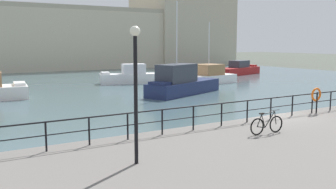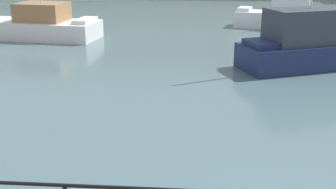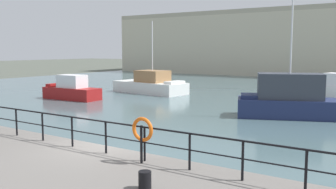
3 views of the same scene
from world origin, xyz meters
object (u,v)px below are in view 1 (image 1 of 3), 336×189
at_px(moored_red_daysailer, 206,76).
at_px(parked_bicycle, 267,125).
at_px(life_ring_stand, 316,95).
at_px(harbor_building, 80,37).
at_px(moored_harbor_tender, 181,83).
at_px(moored_green_narrowboat, 132,76).
at_px(moored_small_launch, 238,70).
at_px(quay_lamp_post, 136,76).

height_order(moored_red_daysailer, parked_bicycle, moored_red_daysailer).
relative_size(parked_bicycle, life_ring_stand, 1.27).
relative_size(harbor_building, parked_bicycle, 43.07).
bearing_deg(moored_harbor_tender, moored_green_narrowboat, -114.35).
relative_size(moored_green_narrowboat, moored_red_daysailer, 0.98).
relative_size(moored_harbor_tender, life_ring_stand, 6.21).
distance_m(moored_harbor_tender, moored_small_launch, 22.93).
relative_size(harbor_building, moored_harbor_tender, 8.78).
xyz_separation_m(parked_bicycle, quay_lamp_post, (-6.46, -0.69, 2.39)).
distance_m(moored_green_narrowboat, parked_bicycle, 28.00).
xyz_separation_m(moored_harbor_tender, moored_small_launch, (18.63, 13.36, -0.31)).
relative_size(moored_green_narrowboat, moored_small_launch, 0.86).
distance_m(moored_small_launch, parked_bicycle, 39.30).
distance_m(moored_red_daysailer, parked_bicycle, 26.60).
height_order(harbor_building, moored_harbor_tender, harbor_building).
bearing_deg(moored_green_narrowboat, moored_red_daysailer, 162.07).
relative_size(moored_harbor_tender, quay_lamp_post, 2.02).
xyz_separation_m(harbor_building, moored_small_launch, (14.20, -25.77, -4.78)).
bearing_deg(harbor_building, parked_bicycle, -101.39).
bearing_deg(life_ring_stand, moored_harbor_tender, 85.97).
relative_size(harbor_building, life_ring_stand, 54.59).
bearing_deg(moored_red_daysailer, parked_bicycle, 49.80).
bearing_deg(moored_small_launch, harbor_building, 102.41).
relative_size(harbor_building, moored_small_launch, 8.94).
xyz_separation_m(harbor_building, quay_lamp_post, (-17.69, -56.42, -1.99)).
relative_size(moored_small_launch, life_ring_stand, 6.11).
xyz_separation_m(moored_harbor_tender, moored_red_daysailer, (7.29, 5.96, -0.22)).
distance_m(parked_bicycle, quay_lamp_post, 6.92).
bearing_deg(moored_red_daysailer, harbor_building, -93.28).
xyz_separation_m(moored_small_launch, quay_lamp_post, (-31.89, -30.65, 2.80)).
height_order(moored_green_narrowboat, parked_bicycle, moored_green_narrowboat).
xyz_separation_m(moored_green_narrowboat, moored_red_daysailer, (6.89, -4.50, 0.01)).
bearing_deg(life_ring_stand, parked_bicycle, -160.82).
height_order(life_ring_stand, quay_lamp_post, quay_lamp_post).
xyz_separation_m(moored_red_daysailer, parked_bicycle, (-14.09, -22.56, 0.32)).
distance_m(harbor_building, moored_small_launch, 29.81).
relative_size(harbor_building, quay_lamp_post, 17.73).
distance_m(moored_green_narrowboat, moored_red_daysailer, 8.22).
relative_size(moored_harbor_tender, moored_green_narrowboat, 1.18).
height_order(moored_small_launch, life_ring_stand, life_ring_stand).
xyz_separation_m(moored_green_narrowboat, life_ring_stand, (-1.44, -25.05, 0.92)).
distance_m(moored_red_daysailer, quay_lamp_post, 31.15).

